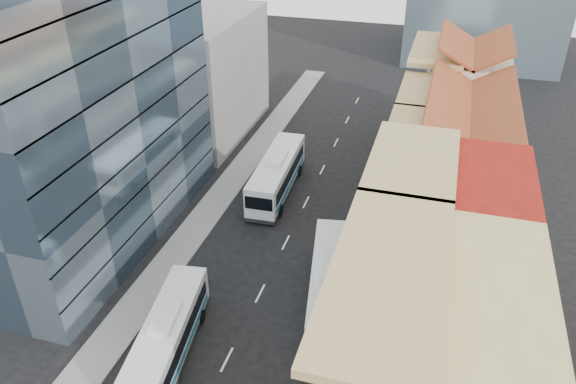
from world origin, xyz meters
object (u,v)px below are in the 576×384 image
(bus_left_near, at_px, (168,336))
(bus_left_far, at_px, (277,174))
(shophouse_tan, at_px, (450,380))
(bus_right, at_px, (330,285))
(office_tower, at_px, (64,71))

(bus_left_near, xyz_separation_m, bus_left_far, (0.49, 22.83, 0.22))
(bus_left_near, bearing_deg, bus_left_far, 80.22)
(shophouse_tan, xyz_separation_m, bus_right, (-8.50, 10.21, -3.98))
(bus_left_far, distance_m, bus_right, 17.35)
(shophouse_tan, bearing_deg, bus_left_far, 124.62)
(bus_left_near, relative_size, bus_right, 0.90)
(bus_right, bearing_deg, bus_left_near, -149.75)
(shophouse_tan, relative_size, bus_left_far, 1.10)
(shophouse_tan, bearing_deg, bus_right, 129.78)
(office_tower, height_order, bus_right, office_tower)
(shophouse_tan, bearing_deg, bus_left_near, 172.65)
(shophouse_tan, xyz_separation_m, bus_left_near, (-17.84, 2.30, -4.18))
(shophouse_tan, distance_m, bus_left_near, 18.46)
(shophouse_tan, distance_m, bus_left_far, 30.80)
(office_tower, xyz_separation_m, bus_left_near, (13.16, -11.70, -13.18))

